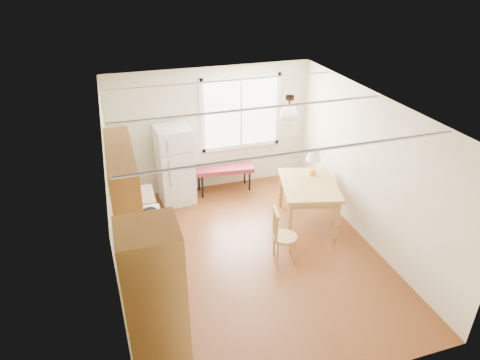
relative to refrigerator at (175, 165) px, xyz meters
name	(u,v)px	position (x,y,z in m)	size (l,w,h in m)	color
room_shell	(253,188)	(0.84, -2.12, 0.48)	(4.60, 5.60, 2.62)	#4D240F
kitchen_run	(144,257)	(-0.88, -2.75, 0.07)	(0.65, 3.40, 2.20)	brown
window_unit	(241,113)	(1.44, 0.35, 0.78)	(1.64, 0.05, 1.51)	white
pendant_light	(289,112)	(1.54, -1.72, 1.47)	(0.26, 0.26, 0.40)	black
refrigerator	(175,165)	(0.00, 0.00, 0.00)	(0.68, 0.69, 1.54)	silver
bench	(224,169)	(1.00, 0.10, -0.29)	(1.22, 0.57, 0.54)	maroon
dining_table	(309,189)	(2.11, -1.47, -0.08)	(1.24, 1.46, 0.79)	olive
chair	(280,232)	(1.22, -2.32, -0.26)	(0.41, 0.40, 0.89)	olive
table_lamp	(314,157)	(2.31, -1.18, 0.37)	(0.28, 0.28, 0.48)	gold
coffee_maker	(145,259)	(-0.88, -3.04, 0.27)	(0.25, 0.30, 0.38)	black
kettle	(143,266)	(-0.92, -3.12, 0.22)	(0.11, 0.11, 0.22)	red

